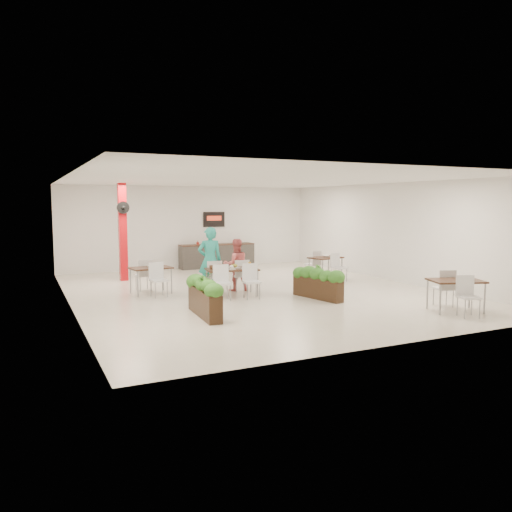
{
  "coord_description": "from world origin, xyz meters",
  "views": [
    {
      "loc": [
        -6.05,
        -12.81,
        2.53
      ],
      "look_at": [
        -0.23,
        -0.55,
        1.1
      ],
      "focal_mm": 35.0,
      "sensor_mm": 36.0,
      "label": 1
    }
  ],
  "objects_px": {
    "diner_woman": "(236,265)",
    "side_table_a": "(151,272)",
    "main_table": "(232,273)",
    "side_table_b": "(326,261)",
    "side_table_c": "(456,285)",
    "red_column": "(123,231)",
    "service_counter": "(217,255)",
    "planter_left": "(204,294)",
    "diner_man": "(210,260)",
    "planter_right": "(318,281)"
  },
  "relations": [
    {
      "from": "red_column",
      "to": "planter_right",
      "type": "xyz_separation_m",
      "value": [
        4.07,
        -5.44,
        -1.16
      ]
    },
    {
      "from": "planter_right",
      "to": "red_column",
      "type": "bearing_deg",
      "value": 126.82
    },
    {
      "from": "side_table_b",
      "to": "side_table_c",
      "type": "height_order",
      "value": "same"
    },
    {
      "from": "planter_left",
      "to": "diner_woman",
      "type": "bearing_deg",
      "value": 54.69
    },
    {
      "from": "side_table_a",
      "to": "side_table_c",
      "type": "distance_m",
      "value": 8.01
    },
    {
      "from": "diner_woman",
      "to": "side_table_a",
      "type": "height_order",
      "value": "diner_woman"
    },
    {
      "from": "red_column",
      "to": "planter_right",
      "type": "relative_size",
      "value": 1.85
    },
    {
      "from": "red_column",
      "to": "service_counter",
      "type": "relative_size",
      "value": 1.07
    },
    {
      "from": "planter_left",
      "to": "planter_right",
      "type": "relative_size",
      "value": 1.1
    },
    {
      "from": "red_column",
      "to": "side_table_c",
      "type": "relative_size",
      "value": 1.92
    },
    {
      "from": "service_counter",
      "to": "planter_right",
      "type": "xyz_separation_m",
      "value": [
        0.07,
        -7.3,
        -0.01
      ]
    },
    {
      "from": "service_counter",
      "to": "side_table_c",
      "type": "relative_size",
      "value": 1.8
    },
    {
      "from": "red_column",
      "to": "side_table_a",
      "type": "height_order",
      "value": "red_column"
    },
    {
      "from": "planter_left",
      "to": "side_table_c",
      "type": "xyz_separation_m",
      "value": [
        5.5,
        -2.06,
        0.12
      ]
    },
    {
      "from": "planter_left",
      "to": "side_table_b",
      "type": "distance_m",
      "value": 6.54
    },
    {
      "from": "side_table_b",
      "to": "side_table_c",
      "type": "relative_size",
      "value": 1.0
    },
    {
      "from": "red_column",
      "to": "side_table_b",
      "type": "distance_m",
      "value": 6.78
    },
    {
      "from": "main_table",
      "to": "side_table_b",
      "type": "height_order",
      "value": "same"
    },
    {
      "from": "side_table_c",
      "to": "planter_right",
      "type": "bearing_deg",
      "value": 146.91
    },
    {
      "from": "main_table",
      "to": "diner_man",
      "type": "bearing_deg",
      "value": 120.81
    },
    {
      "from": "service_counter",
      "to": "side_table_c",
      "type": "distance_m",
      "value": 10.27
    },
    {
      "from": "main_table",
      "to": "side_table_a",
      "type": "distance_m",
      "value": 2.31
    },
    {
      "from": "service_counter",
      "to": "side_table_a",
      "type": "xyz_separation_m",
      "value": [
        -3.77,
        -4.64,
        0.13
      ]
    },
    {
      "from": "diner_woman",
      "to": "planter_right",
      "type": "distance_m",
      "value": 2.55
    },
    {
      "from": "side_table_b",
      "to": "side_table_a",
      "type": "bearing_deg",
      "value": 167.01
    },
    {
      "from": "diner_woman",
      "to": "side_table_a",
      "type": "xyz_separation_m",
      "value": [
        -2.35,
        0.6,
        -0.14
      ]
    },
    {
      "from": "side_table_b",
      "to": "planter_left",
      "type": "bearing_deg",
      "value": -162.16
    },
    {
      "from": "planter_left",
      "to": "side_table_c",
      "type": "relative_size",
      "value": 1.14
    },
    {
      "from": "side_table_b",
      "to": "side_table_c",
      "type": "bearing_deg",
      "value": -104.7
    },
    {
      "from": "red_column",
      "to": "diner_woman",
      "type": "xyz_separation_m",
      "value": [
        2.58,
        -3.38,
        -0.88
      ]
    },
    {
      "from": "diner_woman",
      "to": "side_table_a",
      "type": "distance_m",
      "value": 2.43
    },
    {
      "from": "main_table",
      "to": "side_table_c",
      "type": "xyz_separation_m",
      "value": [
        3.97,
        -4.14,
        -0.01
      ]
    },
    {
      "from": "red_column",
      "to": "side_table_c",
      "type": "distance_m",
      "value": 10.28
    },
    {
      "from": "diner_woman",
      "to": "planter_right",
      "type": "xyz_separation_m",
      "value": [
        1.49,
        -2.05,
        -0.28
      ]
    },
    {
      "from": "service_counter",
      "to": "side_table_b",
      "type": "bearing_deg",
      "value": -64.22
    },
    {
      "from": "service_counter",
      "to": "planter_left",
      "type": "bearing_deg",
      "value": -112.8
    },
    {
      "from": "service_counter",
      "to": "diner_woman",
      "type": "height_order",
      "value": "service_counter"
    },
    {
      "from": "diner_woman",
      "to": "planter_left",
      "type": "height_order",
      "value": "diner_woman"
    },
    {
      "from": "service_counter",
      "to": "side_table_a",
      "type": "relative_size",
      "value": 1.81
    },
    {
      "from": "side_table_a",
      "to": "red_column",
      "type": "bearing_deg",
      "value": 87.79
    },
    {
      "from": "diner_woman",
      "to": "side_table_b",
      "type": "height_order",
      "value": "diner_woman"
    },
    {
      "from": "diner_man",
      "to": "side_table_c",
      "type": "distance_m",
      "value": 6.49
    },
    {
      "from": "red_column",
      "to": "main_table",
      "type": "relative_size",
      "value": 1.78
    },
    {
      "from": "diner_man",
      "to": "main_table",
      "type": "bearing_deg",
      "value": 130.0
    },
    {
      "from": "service_counter",
      "to": "main_table",
      "type": "bearing_deg",
      "value": -107.22
    },
    {
      "from": "side_table_c",
      "to": "side_table_a",
      "type": "bearing_deg",
      "value": 157.42
    },
    {
      "from": "side_table_c",
      "to": "red_column",
      "type": "bearing_deg",
      "value": 146.74
    },
    {
      "from": "red_column",
      "to": "service_counter",
      "type": "bearing_deg",
      "value": 25.0
    },
    {
      "from": "service_counter",
      "to": "side_table_c",
      "type": "bearing_deg",
      "value": -77.95
    },
    {
      "from": "service_counter",
      "to": "diner_man",
      "type": "relative_size",
      "value": 1.6
    }
  ]
}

